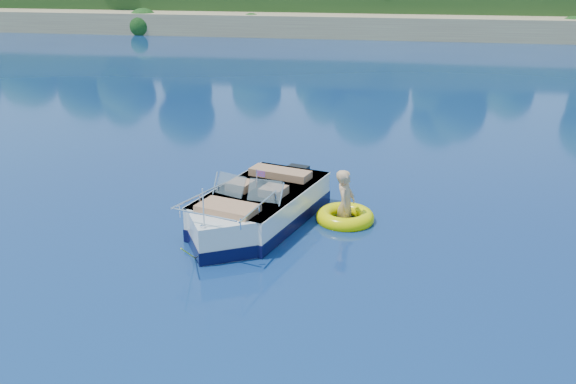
# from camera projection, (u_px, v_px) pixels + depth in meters

# --- Properties ---
(ground) EXTENTS (160.00, 160.00, 0.00)m
(ground) POSITION_uv_depth(u_px,v_px,m) (175.00, 258.00, 12.45)
(ground) COLOR #0B1A4F
(ground) RESTS_ON ground
(motorboat) EXTENTS (2.71, 4.99, 1.71)m
(motorboat) POSITION_uv_depth(u_px,v_px,m) (255.00, 212.00, 13.80)
(motorboat) COLOR silver
(motorboat) RESTS_ON ground
(tow_tube) EXTENTS (1.45, 1.45, 0.34)m
(tow_tube) POSITION_uv_depth(u_px,v_px,m) (345.00, 217.00, 14.15)
(tow_tube) COLOR #EEE700
(tow_tube) RESTS_ON ground
(boy) EXTENTS (0.50, 0.93, 1.76)m
(boy) POSITION_uv_depth(u_px,v_px,m) (345.00, 221.00, 14.17)
(boy) COLOR tan
(boy) RESTS_ON ground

